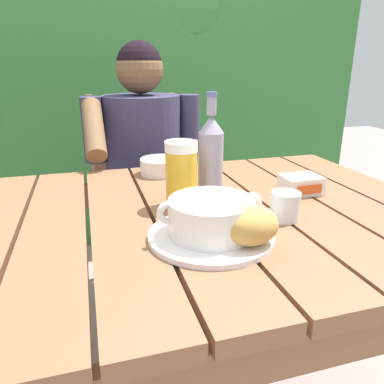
{
  "coord_description": "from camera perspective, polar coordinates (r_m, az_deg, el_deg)",
  "views": [
    {
      "loc": [
        -0.21,
        -0.81,
        1.12
      ],
      "look_at": [
        0.01,
        -0.05,
        0.84
      ],
      "focal_mm": 34.23,
      "sensor_mm": 36.0,
      "label": 1
    }
  ],
  "objects": [
    {
      "name": "butter_tub",
      "position": [
        1.07,
        16.59,
        1.11
      ],
      "size": [
        0.11,
        0.08,
        0.05
      ],
      "color": "white",
      "rests_on": "dining_table"
    },
    {
      "name": "person_eating",
      "position": [
        1.56,
        -7.38,
        4.01
      ],
      "size": [
        0.48,
        0.47,
        1.21
      ],
      "color": "#36314F",
      "rests_on": "ground_plane"
    },
    {
      "name": "table_knife",
      "position": [
        0.91,
        9.7,
        -3.06
      ],
      "size": [
        0.17,
        0.04,
        0.01
      ],
      "color": "silver",
      "rests_on": "dining_table"
    },
    {
      "name": "beer_bottle",
      "position": [
        0.97,
        2.93,
        5.66
      ],
      "size": [
        0.07,
        0.07,
        0.28
      ],
      "color": "gray",
      "rests_on": "dining_table"
    },
    {
      "name": "water_glass_small",
      "position": [
        0.88,
        14.29,
        -2.11
      ],
      "size": [
        0.07,
        0.07,
        0.07
      ],
      "color": "silver",
      "rests_on": "dining_table"
    },
    {
      "name": "soup_bowl",
      "position": [
        0.75,
        2.98,
        -3.7
      ],
      "size": [
        0.23,
        0.18,
        0.08
      ],
      "color": "white",
      "rests_on": "serving_plate"
    },
    {
      "name": "beer_glass",
      "position": [
        0.92,
        -1.66,
        2.79
      ],
      "size": [
        0.08,
        0.08,
        0.17
      ],
      "color": "gold",
      "rests_on": "dining_table"
    },
    {
      "name": "dining_table",
      "position": [
        0.94,
        -1.6,
        -8.63
      ],
      "size": [
        1.33,
        0.89,
        0.77
      ],
      "color": "brown",
      "rests_on": "ground_plane"
    },
    {
      "name": "diner_bowl",
      "position": [
        1.22,
        -4.87,
        4.04
      ],
      "size": [
        0.14,
        0.14,
        0.05
      ],
      "color": "white",
      "rests_on": "dining_table"
    },
    {
      "name": "serving_plate",
      "position": [
        0.77,
        2.92,
        -6.77
      ],
      "size": [
        0.26,
        0.26,
        0.01
      ],
      "color": "white",
      "rests_on": "dining_table"
    },
    {
      "name": "bread_roll",
      "position": [
        0.72,
        9.22,
        -5.22
      ],
      "size": [
        0.12,
        0.09,
        0.08
      ],
      "color": "tan",
      "rests_on": "serving_plate"
    },
    {
      "name": "hedge_backdrop",
      "position": [
        2.62,
        -8.16,
        17.1
      ],
      "size": [
        3.18,
        0.95,
        2.16
      ],
      "color": "#327035",
      "rests_on": "ground_plane"
    },
    {
      "name": "chair_near_diner",
      "position": [
        1.82,
        -8.0,
        -1.47
      ],
      "size": [
        0.44,
        0.44,
        0.98
      ],
      "color": "brown",
      "rests_on": "ground_plane"
    }
  ]
}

